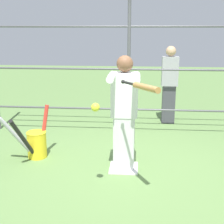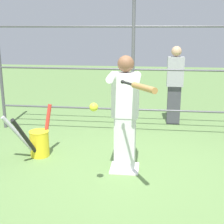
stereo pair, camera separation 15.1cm
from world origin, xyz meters
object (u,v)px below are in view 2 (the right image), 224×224
object	(u,v)px
batter	(125,110)
bat_bucket	(38,142)
bystander_behind_fence	(175,84)
baseball_bat_swinging	(141,87)
softball_in_flight	(94,107)

from	to	relation	value
batter	bat_bucket	size ratio (longest dim) A/B	1.93
bystander_behind_fence	bat_bucket	bearing A→B (deg)	42.89
baseball_bat_swinging	bystander_behind_fence	distance (m)	3.26
batter	bystander_behind_fence	distance (m)	2.46
bat_bucket	softball_in_flight	bearing A→B (deg)	135.11
batter	bystander_behind_fence	size ratio (longest dim) A/B	1.01
bat_bucket	baseball_bat_swinging	bearing A→B (deg)	144.96
softball_in_flight	baseball_bat_swinging	bearing A→B (deg)	176.09
bystander_behind_fence	baseball_bat_swinging	bearing A→B (deg)	79.45
batter	baseball_bat_swinging	bearing A→B (deg)	105.29
batter	softball_in_flight	size ratio (longest dim) A/B	16.73
batter	bystander_behind_fence	world-z (taller)	batter
baseball_bat_swinging	softball_in_flight	world-z (taller)	baseball_bat_swinging
baseball_bat_swinging	bat_bucket	world-z (taller)	baseball_bat_swinging
softball_in_flight	bat_bucket	distance (m)	1.77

